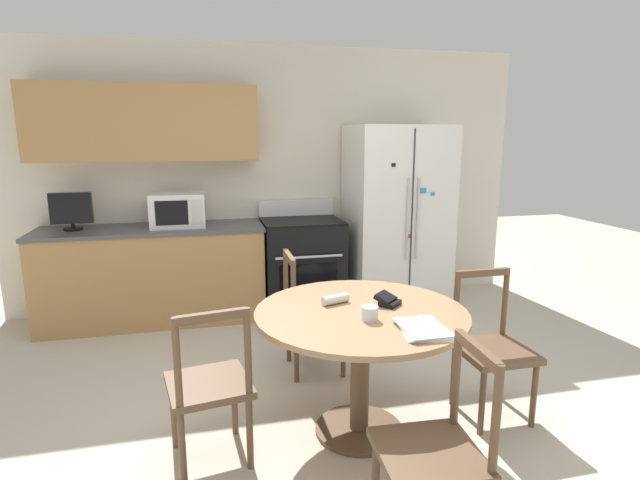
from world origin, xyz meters
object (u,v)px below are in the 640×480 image
at_px(oven_range, 302,264).
at_px(dining_chair_near, 435,453).
at_px(candle_glass, 370,314).
at_px(dining_chair_right, 492,349).
at_px(refrigerator, 396,218).
at_px(dining_chair_left, 210,387).
at_px(dining_chair_far, 311,314).
at_px(wallet, 388,300).
at_px(microwave, 178,210).
at_px(countertop_tv, 71,210).

distance_m(oven_range, dining_chair_near, 3.04).
height_order(oven_range, candle_glass, oven_range).
xyz_separation_m(dining_chair_near, dining_chair_right, (0.81, 0.87, 0.00)).
distance_m(refrigerator, dining_chair_left, 2.95).
height_order(dining_chair_far, dining_chair_near, same).
bearing_deg(wallet, dining_chair_left, -173.09).
height_order(microwave, dining_chair_right, microwave).
xyz_separation_m(microwave, wallet, (1.25, -2.14, -0.27)).
distance_m(microwave, dining_chair_right, 2.98).
bearing_deg(dining_chair_left, wallet, -2.44).
xyz_separation_m(oven_range, dining_chair_right, (0.77, -2.17, -0.03)).
distance_m(countertop_tv, dining_chair_near, 3.75).
relative_size(dining_chair_right, wallet, 5.17).
distance_m(oven_range, dining_chair_far, 1.33).
xyz_separation_m(countertop_tv, candle_glass, (1.98, -2.38, -0.29)).
bearing_deg(dining_chair_left, candle_glass, -14.59).
height_order(dining_chair_near, candle_glass, dining_chair_near).
bearing_deg(countertop_tv, microwave, -2.23).
height_order(dining_chair_far, dining_chair_left, same).
bearing_deg(oven_range, dining_chair_far, -98.50).
bearing_deg(dining_chair_right, dining_chair_near, 47.29).
relative_size(refrigerator, oven_range, 1.69).
bearing_deg(dining_chair_left, microwave, 86.04).
relative_size(microwave, dining_chair_near, 0.54).
xyz_separation_m(refrigerator, candle_glass, (-1.06, -2.26, -0.12)).
bearing_deg(candle_glass, dining_chair_far, 95.72).
height_order(oven_range, dining_chair_right, oven_range).
xyz_separation_m(refrigerator, dining_chair_near, (-1.01, -2.98, -0.48)).
bearing_deg(dining_chair_far, wallet, 19.89).
bearing_deg(oven_range, wallet, -87.70).
distance_m(refrigerator, countertop_tv, 3.05).
relative_size(oven_range, wallet, 6.19).
distance_m(dining_chair_far, wallet, 0.92).
bearing_deg(dining_chair_far, countertop_tv, -125.38).
relative_size(dining_chair_right, candle_glass, 9.96).
relative_size(countertop_tv, dining_chair_right, 0.39).
bearing_deg(wallet, countertop_tv, 134.81).
distance_m(candle_glass, wallet, 0.27).
distance_m(countertop_tv, candle_glass, 3.11).
distance_m(countertop_tv, dining_chair_far, 2.41).
height_order(refrigerator, wallet, refrigerator).
distance_m(refrigerator, dining_chair_near, 3.18).
xyz_separation_m(microwave, dining_chair_far, (0.97, -1.33, -0.62)).
distance_m(microwave, dining_chair_far, 1.76).
bearing_deg(refrigerator, microwave, 177.90).
bearing_deg(oven_range, countertop_tv, 178.51).
relative_size(countertop_tv, candle_glass, 3.90).
bearing_deg(refrigerator, countertop_tv, 177.86).
height_order(oven_range, dining_chair_near, oven_range).
xyz_separation_m(dining_chair_left, dining_chair_right, (1.72, 0.08, 0.00)).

